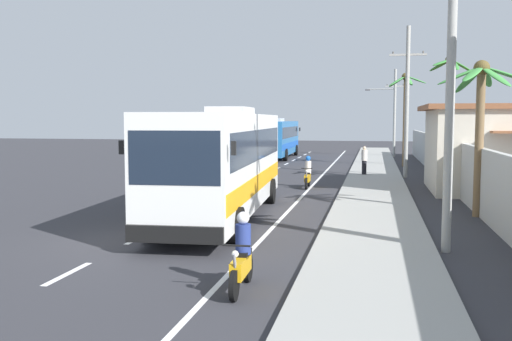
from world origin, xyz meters
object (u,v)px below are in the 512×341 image
Objects in this scene: utility_pole_nearest at (451,79)px; utility_pole_mid at (407,100)px; palm_nearest at (480,106)px; palm_second at (449,97)px; motorcycle_trailing at (242,259)px; pedestrian_near_kerb at (364,160)px; palm_fourth at (405,98)px; utility_pole_far at (393,110)px; motorcycle_beside_bus at (308,175)px; coach_bus_far_lane at (277,137)px; coach_bus_foreground at (223,160)px.

utility_pole_nearest is 0.98× the size of utility_pole_mid.
utility_pole_mid is 13.90m from palm_nearest.
motorcycle_trailing is at bearing -106.99° from palm_second.
pedestrian_near_kerb is 0.31× the size of palm_nearest.
palm_fourth is at bearing -94.98° from pedestrian_near_kerb.
motorcycle_trailing is 33.47m from palm_fourth.
utility_pole_far is 1.46× the size of palm_nearest.
motorcycle_beside_bus is 1.00× the size of motorcycle_trailing.
palm_fourth is at bearing 69.77° from motorcycle_beside_bus.
motorcycle_trailing is at bearing 98.46° from pedestrian_near_kerb.
utility_pole_mid is at bearing 50.25° from motorcycle_beside_bus.
motorcycle_beside_bus is 15.05m from utility_pole_nearest.
utility_pole_mid is at bearing 79.57° from motorcycle_trailing.
utility_pole_mid is at bearing -173.02° from pedestrian_near_kerb.
palm_fourth reaches higher than motorcycle_trailing.
coach_bus_far_lane reaches higher than motorcycle_trailing.
utility_pole_far is (-0.23, 39.58, -0.18)m from utility_pole_nearest.
utility_pole_mid is at bearing -56.51° from coach_bus_far_lane.
coach_bus_foreground reaches higher than motorcycle_trailing.
utility_pole_mid is (2.43, -0.26, 3.61)m from pedestrian_near_kerb.
palm_second is 11.74m from palm_fourth.
motorcycle_beside_bus is at bearing -129.75° from utility_pole_mid.
palm_fourth reaches higher than palm_nearest.
utility_pole_nearest is 16.94m from palm_second.
motorcycle_beside_bus is 0.35× the size of palm_nearest.
coach_bus_far_lane is 22.73m from motorcycle_beside_bus.
utility_pole_far is at bearing 95.56° from palm_second.
utility_pole_far is (4.27, 43.98, 3.69)m from motorcycle_trailing.
coach_bus_foreground is 1.38× the size of utility_pole_mid.
palm_nearest is (6.26, 10.43, 3.33)m from motorcycle_trailing.
palm_nearest is (1.98, -33.56, -0.36)m from utility_pole_far.
palm_second is at bearing -56.35° from coach_bus_far_lane.
palm_second is at bearing -55.49° from utility_pole_mid.
utility_pole_mid is at bearing 97.47° from palm_nearest.
coach_bus_foreground is 31.73m from coach_bus_far_lane.
motorcycle_beside_bus is at bearing 132.62° from palm_nearest.
palm_second is (2.04, -2.96, 0.06)m from utility_pole_mid.
utility_pole_nearest is 6.29m from palm_nearest.
coach_bus_foreground is at bearing 150.16° from utility_pole_nearest.
pedestrian_near_kerb is at bearing 106.81° from palm_nearest.
utility_pole_nearest is (7.16, -4.11, 2.47)m from coach_bus_foreground.
palm_fourth is at bearing -33.74° from coach_bus_far_lane.
palm_nearest is at bearing -82.53° from utility_pole_mid.
coach_bus_far_lane is at bearing 123.65° from palm_second.
palm_fourth is (7.42, 24.33, 3.01)m from coach_bus_foreground.
motorcycle_trailing is at bearing -120.97° from palm_nearest.
utility_pole_mid reaches higher than coach_bus_far_lane.
coach_bus_far_lane is 1.73× the size of palm_second.
palm_nearest is at bearing 119.98° from pedestrian_near_kerb.
coach_bus_far_lane is at bearing -49.50° from pedestrian_near_kerb.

